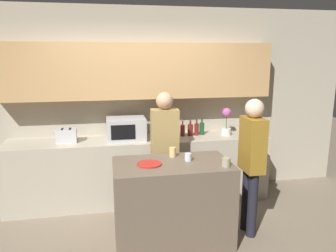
# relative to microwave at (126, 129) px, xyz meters

# --- Properties ---
(back_wall) EXTENTS (6.40, 0.40, 2.70)m
(back_wall) POSITION_rel_microwave_xyz_m (0.19, 0.29, 0.48)
(back_wall) COLOR #B2A893
(back_wall) RESTS_ON ground_plane
(back_counter) EXTENTS (3.60, 0.62, 0.91)m
(back_counter) POSITION_rel_microwave_xyz_m (0.19, 0.02, -0.60)
(back_counter) COLOR #B7AD99
(back_counter) RESTS_ON ground_plane
(kitchen_island) EXTENTS (1.25, 0.71, 0.91)m
(kitchen_island) POSITION_rel_microwave_xyz_m (0.42, -1.09, -0.60)
(kitchen_island) COLOR brown
(kitchen_island) RESTS_ON ground_plane
(microwave) EXTENTS (0.52, 0.39, 0.30)m
(microwave) POSITION_rel_microwave_xyz_m (0.00, 0.00, 0.00)
(microwave) COLOR #B7BABC
(microwave) RESTS_ON back_counter
(toaster) EXTENTS (0.26, 0.16, 0.18)m
(toaster) POSITION_rel_microwave_xyz_m (-0.78, 0.00, -0.06)
(toaster) COLOR silver
(toaster) RESTS_ON back_counter
(potted_plant) EXTENTS (0.14, 0.14, 0.40)m
(potted_plant) POSITION_rel_microwave_xyz_m (1.43, 0.00, 0.05)
(potted_plant) COLOR silver
(potted_plant) RESTS_ON back_counter
(bottle_0) EXTENTS (0.09, 0.09, 0.26)m
(bottle_0) POSITION_rel_microwave_xyz_m (0.50, -0.07, -0.05)
(bottle_0) COLOR maroon
(bottle_0) RESTS_ON back_counter
(bottle_1) EXTENTS (0.07, 0.07, 0.26)m
(bottle_1) POSITION_rel_microwave_xyz_m (0.60, 0.08, -0.05)
(bottle_1) COLOR #194723
(bottle_1) RESTS_ON back_counter
(bottle_2) EXTENTS (0.06, 0.06, 0.31)m
(bottle_2) POSITION_rel_microwave_xyz_m (0.71, 0.12, -0.03)
(bottle_2) COLOR silver
(bottle_2) RESTS_ON back_counter
(bottle_3) EXTENTS (0.06, 0.06, 0.22)m
(bottle_3) POSITION_rel_microwave_xyz_m (0.80, 0.05, -0.07)
(bottle_3) COLOR maroon
(bottle_3) RESTS_ON back_counter
(bottle_4) EXTENTS (0.08, 0.08, 0.22)m
(bottle_4) POSITION_rel_microwave_xyz_m (0.91, 0.06, -0.06)
(bottle_4) COLOR maroon
(bottle_4) RESTS_ON back_counter
(bottle_5) EXTENTS (0.06, 0.06, 0.23)m
(bottle_5) POSITION_rel_microwave_xyz_m (1.01, 0.06, -0.06)
(bottle_5) COLOR maroon
(bottle_5) RESTS_ON back_counter
(bottle_6) EXTENTS (0.07, 0.07, 0.24)m
(bottle_6) POSITION_rel_microwave_xyz_m (1.09, 0.09, -0.06)
(bottle_6) COLOR #194723
(bottle_6) RESTS_ON back_counter
(plate_on_island) EXTENTS (0.26, 0.26, 0.01)m
(plate_on_island) POSITION_rel_microwave_xyz_m (0.17, -1.10, -0.14)
(plate_on_island) COLOR red
(plate_on_island) RESTS_ON kitchen_island
(cup_0) EXTENTS (0.07, 0.07, 0.11)m
(cup_0) POSITION_rel_microwave_xyz_m (0.47, -0.88, -0.09)
(cup_0) COLOR #E8C174
(cup_0) RESTS_ON kitchen_island
(cup_1) EXTENTS (0.09, 0.09, 0.09)m
(cup_1) POSITION_rel_microwave_xyz_m (0.94, -1.30, -0.10)
(cup_1) COLOR tan
(cup_1) RESTS_ON kitchen_island
(cup_2) EXTENTS (0.07, 0.07, 0.08)m
(cup_2) POSITION_rel_microwave_xyz_m (0.60, -1.05, -0.11)
(cup_2) COLOR silver
(cup_2) RESTS_ON kitchen_island
(person_left) EXTENTS (0.35, 0.21, 1.60)m
(person_left) POSITION_rel_microwave_xyz_m (0.45, -0.48, -0.11)
(person_left) COLOR black
(person_left) RESTS_ON ground_plane
(person_center) EXTENTS (0.21, 0.34, 1.58)m
(person_center) POSITION_rel_microwave_xyz_m (1.33, -1.09, -0.13)
(person_center) COLOR black
(person_center) RESTS_ON ground_plane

